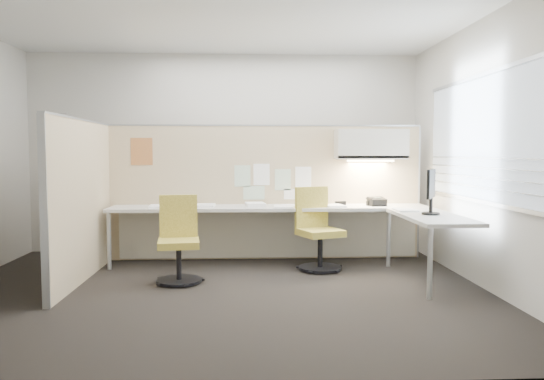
{
  "coord_description": "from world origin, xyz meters",
  "views": [
    {
      "loc": [
        0.29,
        -5.37,
        1.4
      ],
      "look_at": [
        0.6,
        0.8,
        0.97
      ],
      "focal_mm": 35.0,
      "sensor_mm": 36.0,
      "label": 1
    }
  ],
  "objects": [
    {
      "name": "paper_stack_5",
      "position": [
        2.14,
        0.65,
        0.74
      ],
      "size": [
        0.24,
        0.31,
        0.02
      ],
      "primitive_type": "cube",
      "rotation": [
        0.0,
        0.0,
        0.04
      ],
      "color": "white",
      "rests_on": "desk"
    },
    {
      "name": "paper_stack_3",
      "position": [
        0.87,
        1.25,
        0.74
      ],
      "size": [
        0.26,
        0.32,
        0.02
      ],
      "primitive_type": "cube",
      "rotation": [
        0.0,
        0.0,
        0.09
      ],
      "color": "white",
      "rests_on": "desk"
    },
    {
      "name": "monitor",
      "position": [
        2.3,
        0.26,
        1.01
      ],
      "size": [
        0.24,
        0.43,
        0.49
      ],
      "rotation": [
        0.0,
        0.0,
        1.1
      ],
      "color": "black",
      "rests_on": "desk"
    },
    {
      "name": "phone",
      "position": [
        1.96,
        1.27,
        0.78
      ],
      "size": [
        0.24,
        0.22,
        0.12
      ],
      "rotation": [
        0.0,
        0.0,
        0.16
      ],
      "color": "black",
      "rests_on": "desk"
    },
    {
      "name": "chair_right",
      "position": [
        1.15,
        0.92,
        0.46
      ],
      "size": [
        0.59,
        0.61,
        0.97
      ],
      "rotation": [
        0.0,
        0.0,
        0.38
      ],
      "color": "black",
      "rests_on": "floor"
    },
    {
      "name": "paper_stack_0",
      "position": [
        -0.78,
        1.2,
        0.74
      ],
      "size": [
        0.25,
        0.31,
        0.03
      ],
      "primitive_type": "cube",
      "rotation": [
        0.0,
        0.0,
        0.07
      ],
      "color": "white",
      "rests_on": "desk"
    },
    {
      "name": "poster",
      "position": [
        -1.05,
        1.57,
        1.42
      ],
      "size": [
        0.28,
        0.0,
        0.35
      ],
      "primitive_type": "cube",
      "color": "orange",
      "rests_on": "partition_back"
    },
    {
      "name": "wall_right",
      "position": [
        2.75,
        0.0,
        1.4
      ],
      "size": [
        0.02,
        4.5,
        2.8
      ],
      "primitive_type": "cube",
      "color": "beige",
      "rests_on": "ground"
    },
    {
      "name": "pinned_papers",
      "position": [
        0.63,
        1.57,
        1.03
      ],
      "size": [
        1.01,
        0.0,
        0.47
      ],
      "color": "#8CBF8C",
      "rests_on": "partition_back"
    },
    {
      "name": "paper_stack_4",
      "position": [
        1.4,
        1.19,
        0.74
      ],
      "size": [
        0.28,
        0.33,
        0.02
      ],
      "primitive_type": "cube",
      "rotation": [
        0.0,
        0.0,
        0.17
      ],
      "color": "white",
      "rests_on": "desk"
    },
    {
      "name": "paper_stack_6",
      "position": [
        0.76,
        1.15,
        0.74
      ],
      "size": [
        0.25,
        0.32,
        0.02
      ],
      "primitive_type": "cube",
      "rotation": [
        0.0,
        0.0,
        -0.07
      ],
      "color": "white",
      "rests_on": "desk"
    },
    {
      "name": "overhead_bin",
      "position": [
        1.9,
        1.39,
        1.51
      ],
      "size": [
        0.9,
        0.36,
        0.38
      ],
      "primitive_type": "cube",
      "color": "beige",
      "rests_on": "partition_back"
    },
    {
      "name": "tape_dispenser",
      "position": [
        1.89,
        1.31,
        0.76
      ],
      "size": [
        0.11,
        0.09,
        0.06
      ],
      "primitive_type": "cube",
      "rotation": [
        0.0,
        0.0,
        0.28
      ],
      "color": "black",
      "rests_on": "desk"
    },
    {
      "name": "ceiling",
      "position": [
        0.0,
        0.0,
        2.8
      ],
      "size": [
        5.5,
        4.5,
        0.01
      ],
      "primitive_type": "cube",
      "color": "white",
      "rests_on": "wall_back"
    },
    {
      "name": "partition_left",
      "position": [
        -1.5,
        0.5,
        0.88
      ],
      "size": [
        0.06,
        2.2,
        1.75
      ],
      "primitive_type": "cube",
      "color": "#C4B187",
      "rests_on": "floor"
    },
    {
      "name": "wall_front",
      "position": [
        0.0,
        -2.25,
        1.4
      ],
      "size": [
        5.5,
        0.02,
        2.8
      ],
      "primitive_type": "cube",
      "color": "beige",
      "rests_on": "ground"
    },
    {
      "name": "paper_stack_1",
      "position": [
        -0.22,
        1.32,
        0.74
      ],
      "size": [
        0.24,
        0.31,
        0.02
      ],
      "primitive_type": "cube",
      "rotation": [
        0.0,
        0.0,
        -0.03
      ],
      "color": "white",
      "rests_on": "desk"
    },
    {
      "name": "chair_left",
      "position": [
        -0.44,
        0.37,
        0.43
      ],
      "size": [
        0.49,
        0.5,
        0.93
      ],
      "rotation": [
        0.0,
        0.0,
        0.12
      ],
      "color": "black",
      "rests_on": "floor"
    },
    {
      "name": "task_light_strip",
      "position": [
        1.9,
        1.39,
        1.3
      ],
      "size": [
        0.6,
        0.06,
        0.02
      ],
      "primitive_type": "cube",
      "color": "#FFEABF",
      "rests_on": "overhead_bin"
    },
    {
      "name": "floor",
      "position": [
        0.0,
        0.0,
        -0.01
      ],
      "size": [
        5.5,
        4.5,
        0.01
      ],
      "primitive_type": "cube",
      "color": "black",
      "rests_on": "ground"
    },
    {
      "name": "coat_hook",
      "position": [
        -1.58,
        -0.13,
        1.42
      ],
      "size": [
        0.18,
        0.43,
        1.3
      ],
      "color": "silver",
      "rests_on": "partition_left"
    },
    {
      "name": "window_pane",
      "position": [
        2.73,
        0.0,
        1.55
      ],
      "size": [
        0.01,
        2.8,
        1.3
      ],
      "primitive_type": "cube",
      "color": "#AAB7C5",
      "rests_on": "wall_right"
    },
    {
      "name": "stapler",
      "position": [
        1.51,
        1.39,
        0.76
      ],
      "size": [
        0.14,
        0.06,
        0.05
      ],
      "primitive_type": "cube",
      "rotation": [
        0.0,
        0.0,
        0.12
      ],
      "color": "black",
      "rests_on": "desk"
    },
    {
      "name": "wall_back",
      "position": [
        0.0,
        2.25,
        1.4
      ],
      "size": [
        5.5,
        0.02,
        2.8
      ],
      "primitive_type": "cube",
      "color": "beige",
      "rests_on": "ground"
    },
    {
      "name": "paper_stack_2",
      "position": [
        0.41,
        1.24,
        0.75
      ],
      "size": [
        0.27,
        0.33,
        0.05
      ],
      "primitive_type": "cube",
      "rotation": [
        0.0,
        0.0,
        0.13
      ],
      "color": "white",
      "rests_on": "desk"
    },
    {
      "name": "desk",
      "position": [
        0.93,
        1.13,
        0.6
      ],
      "size": [
        4.0,
        2.07,
        0.73
      ],
      "color": "beige",
      "rests_on": "floor"
    },
    {
      "name": "partition_back",
      "position": [
        0.55,
        1.6,
        0.88
      ],
      "size": [
        4.1,
        0.06,
        1.75
      ],
      "primitive_type": "cube",
      "color": "#C4B187",
      "rests_on": "floor"
    }
  ]
}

